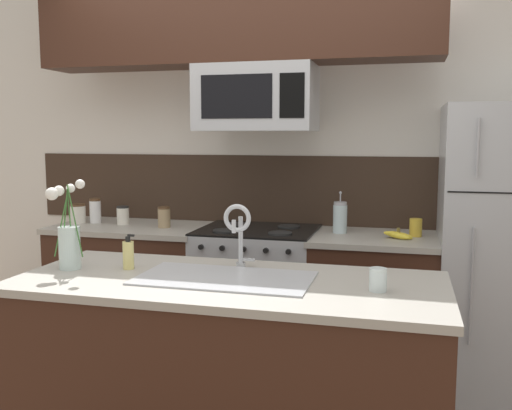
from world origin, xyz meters
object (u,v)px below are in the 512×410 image
(storage_jar_tall, at_px, (78,214))
(dish_soap_bottle, at_px, (128,255))
(banana_bunch, at_px, (398,235))
(microwave, at_px, (257,98))
(refrigerator, at_px, (508,251))
(storage_jar_medium, at_px, (95,211))
(coffee_tin, at_px, (416,228))
(spare_glass, at_px, (378,280))
(french_press, at_px, (340,217))
(sink_faucet, at_px, (238,227))
(stove_range, at_px, (257,297))
(flower_vase, at_px, (68,241))
(storage_jar_squat, at_px, (164,217))
(storage_jar_short, at_px, (123,215))

(storage_jar_tall, bearing_deg, dish_soap_bottle, -49.59)
(storage_jar_tall, height_order, banana_bunch, storage_jar_tall)
(microwave, distance_m, refrigerator, 1.78)
(dish_soap_bottle, bearing_deg, storage_jar_medium, 126.13)
(microwave, height_order, coffee_tin, microwave)
(coffee_tin, relative_size, spare_glass, 1.17)
(french_press, bearing_deg, spare_glass, -77.18)
(storage_jar_medium, relative_size, sink_faucet, 0.57)
(stove_range, height_order, spare_glass, spare_glass)
(spare_glass, xyz_separation_m, flower_vase, (-1.42, 0.02, 0.08))
(microwave, height_order, spare_glass, microwave)
(stove_range, height_order, banana_bunch, banana_bunch)
(storage_jar_squat, bearing_deg, dish_soap_bottle, -73.93)
(sink_faucet, bearing_deg, flower_vase, -164.25)
(stove_range, bearing_deg, microwave, -89.84)
(banana_bunch, bearing_deg, storage_jar_squat, 178.86)
(banana_bunch, relative_size, dish_soap_bottle, 1.16)
(sink_faucet, height_order, flower_vase, flower_vase)
(storage_jar_short, bearing_deg, coffee_tin, 0.83)
(refrigerator, bearing_deg, flower_vase, -148.79)
(storage_jar_medium, height_order, banana_bunch, storage_jar_medium)
(refrigerator, relative_size, french_press, 6.39)
(microwave, distance_m, dish_soap_bottle, 1.44)
(sink_faucet, distance_m, spare_glass, 0.71)
(banana_bunch, bearing_deg, dish_soap_bottle, -136.95)
(storage_jar_short, height_order, storage_jar_squat, storage_jar_squat)
(microwave, relative_size, storage_jar_short, 5.79)
(refrigerator, distance_m, storage_jar_squat, 2.18)
(storage_jar_tall, relative_size, french_press, 0.51)
(storage_jar_short, xyz_separation_m, banana_bunch, (1.88, -0.08, -0.04))
(french_press, xyz_separation_m, flower_vase, (-1.11, -1.32, 0.03))
(stove_range, relative_size, microwave, 1.25)
(microwave, relative_size, coffee_tin, 6.77)
(storage_jar_tall, bearing_deg, refrigerator, 0.54)
(storage_jar_medium, xyz_separation_m, storage_jar_squat, (0.56, -0.06, -0.02))
(storage_jar_tall, xyz_separation_m, banana_bunch, (2.21, -0.05, -0.05))
(refrigerator, relative_size, flower_vase, 4.03)
(french_press, bearing_deg, microwave, -171.32)
(storage_jar_squat, bearing_deg, storage_jar_tall, 178.06)
(stove_range, bearing_deg, refrigerator, 0.75)
(refrigerator, bearing_deg, coffee_tin, 176.76)
(microwave, bearing_deg, storage_jar_squat, -179.25)
(coffee_tin, bearing_deg, storage_jar_medium, -179.55)
(refrigerator, distance_m, banana_bunch, 0.64)
(microwave, xyz_separation_m, storage_jar_squat, (-0.65, -0.01, -0.78))
(dish_soap_bottle, relative_size, flower_vase, 0.39)
(spare_glass, relative_size, flower_vase, 0.22)
(flower_vase, bearing_deg, sink_faucet, 15.75)
(storage_jar_short, xyz_separation_m, sink_faucet, (1.16, -1.06, 0.13))
(storage_jar_medium, xyz_separation_m, spare_glass, (2.04, -1.31, -0.04))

